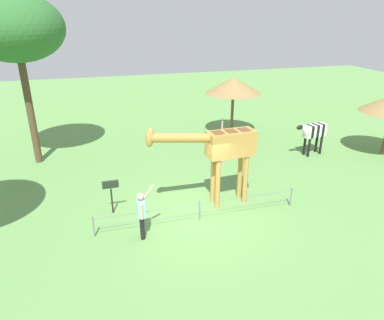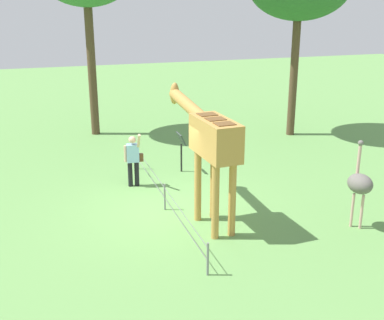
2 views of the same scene
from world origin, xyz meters
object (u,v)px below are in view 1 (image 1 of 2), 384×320
object	(u,v)px
zebra	(313,132)
ostrich	(225,140)
shade_hut_far	(233,85)
info_sign	(111,189)
giraffe	(222,148)
visitor	(141,212)
tree_east	(15,29)

from	to	relation	value
zebra	ostrich	xyz separation A→B (m)	(4.61, -0.06, 0.01)
zebra	shade_hut_far	distance (m)	5.03
ostrich	info_sign	bearing A→B (deg)	29.28
giraffe	zebra	xyz separation A→B (m)	(-6.05, -3.36, -1.05)
zebra	info_sign	distance (m)	10.37
giraffe	shade_hut_far	distance (m)	8.00
visitor	shade_hut_far	size ratio (longest dim) A/B	0.53
ostrich	shade_hut_far	xyz separation A→B (m)	(-1.90, -3.83, 1.69)
tree_east	ostrich	bearing A→B (deg)	162.22
shade_hut_far	ostrich	bearing A→B (deg)	63.59
tree_east	info_sign	xyz separation A→B (m)	(-3.04, 5.68, -5.01)
shade_hut_far	zebra	bearing A→B (deg)	124.88
info_sign	giraffe	bearing A→B (deg)	173.77
giraffe	info_sign	world-z (taller)	giraffe
visitor	shade_hut_far	distance (m)	10.90
tree_east	info_sign	bearing A→B (deg)	118.13
giraffe	shade_hut_far	size ratio (longest dim) A/B	1.19
visitor	tree_east	size ratio (longest dim) A/B	0.24
ostrich	zebra	bearing A→B (deg)	179.25
giraffe	ostrich	world-z (taller)	giraffe
ostrich	shade_hut_far	distance (m)	4.59
giraffe	visitor	world-z (taller)	giraffe
ostrich	giraffe	bearing A→B (deg)	67.15
zebra	info_sign	xyz separation A→B (m)	(9.95, 2.93, -0.21)
visitor	zebra	distance (m)	10.28
visitor	ostrich	bearing A→B (deg)	-133.68
visitor	info_sign	bearing A→B (deg)	-65.32
visitor	giraffe	bearing A→B (deg)	-156.76
giraffe	shade_hut_far	xyz separation A→B (m)	(-3.34, -7.25, 0.65)
zebra	shade_hut_far	xyz separation A→B (m)	(2.71, -3.89, 1.70)
zebra	tree_east	xyz separation A→B (m)	(12.98, -2.75, 4.80)
ostrich	info_sign	world-z (taller)	ostrich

